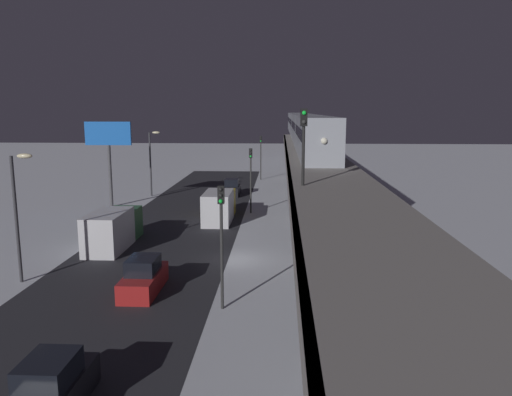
# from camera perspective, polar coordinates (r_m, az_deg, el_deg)

# --- Properties ---
(ground_plane) EXTENTS (240.00, 240.00, 0.00)m
(ground_plane) POSITION_cam_1_polar(r_m,az_deg,el_deg) (34.07, -2.51, -7.12)
(ground_plane) COLOR silver
(avenue_asphalt) EXTENTS (11.00, 99.30, 0.01)m
(avenue_asphalt) POSITION_cam_1_polar(r_m,az_deg,el_deg) (35.11, -12.25, -6.82)
(avenue_asphalt) COLOR #28282D
(avenue_asphalt) RESTS_ON ground_plane
(elevated_railway) EXTENTS (5.00, 99.30, 6.15)m
(elevated_railway) POSITION_cam_1_polar(r_m,az_deg,el_deg) (32.87, 7.78, 1.61)
(elevated_railway) COLOR gray
(elevated_railway) RESTS_ON ground_plane
(subway_train) EXTENTS (2.94, 74.07, 3.40)m
(subway_train) POSITION_cam_1_polar(r_m,az_deg,el_deg) (70.91, 5.29, 8.29)
(subway_train) COLOR #999EA8
(subway_train) RESTS_ON elevated_railway
(rail_signal) EXTENTS (0.36, 0.41, 4.00)m
(rail_signal) POSITION_cam_1_polar(r_m,az_deg,el_deg) (26.01, 5.50, 7.40)
(rail_signal) COLOR black
(rail_signal) RESTS_ON elevated_railway
(sedan_black_2) EXTENTS (1.80, 4.15, 1.97)m
(sedan_black_2) POSITION_cam_1_polar(r_m,az_deg,el_deg) (59.49, -2.79, 1.09)
(sedan_black_2) COLOR black
(sedan_black_2) RESTS_ON ground_plane
(sedan_red) EXTENTS (1.80, 4.49, 1.97)m
(sedan_red) POSITION_cam_1_polar(r_m,az_deg,el_deg) (28.84, -12.80, -8.93)
(sedan_red) COLOR #A51E1E
(sedan_red) RESTS_ON ground_plane
(sedan_black_3) EXTENTS (1.80, 4.37, 1.97)m
(sedan_black_3) POSITION_cam_1_polar(r_m,az_deg,el_deg) (19.07, -22.58, -19.83)
(sedan_black_3) COLOR black
(sedan_black_3) RESTS_ON ground_plane
(box_truck) EXTENTS (2.40, 7.40, 2.80)m
(box_truck) POSITION_cam_1_polar(r_m,az_deg,el_deg) (45.87, -4.23, -0.92)
(box_truck) COLOR gold
(box_truck) RESTS_ON ground_plane
(delivery_van) EXTENTS (2.40, 7.40, 2.80)m
(delivery_van) POSITION_cam_1_polar(r_m,az_deg,el_deg) (38.47, -16.09, -3.43)
(delivery_van) COLOR #2D6038
(delivery_van) RESTS_ON ground_plane
(traffic_light_near) EXTENTS (0.32, 0.44, 6.40)m
(traffic_light_near) POSITION_cam_1_polar(r_m,az_deg,el_deg) (24.86, -4.00, -3.61)
(traffic_light_near) COLOR #2D2D2D
(traffic_light_near) RESTS_ON ground_plane
(traffic_light_mid) EXTENTS (0.32, 0.44, 6.40)m
(traffic_light_mid) POSITION_cam_1_polar(r_m,az_deg,el_deg) (48.53, -0.61, 3.12)
(traffic_light_mid) COLOR #2D2D2D
(traffic_light_mid) RESTS_ON ground_plane
(traffic_light_far) EXTENTS (0.32, 0.44, 6.40)m
(traffic_light_far) POSITION_cam_1_polar(r_m,az_deg,el_deg) (72.49, 0.55, 5.42)
(traffic_light_far) COLOR #2D2D2D
(traffic_light_far) RESTS_ON ground_plane
(commercial_billboard) EXTENTS (4.80, 0.36, 8.90)m
(commercial_billboard) POSITION_cam_1_polar(r_m,az_deg,el_deg) (53.83, -16.60, 6.20)
(commercial_billboard) COLOR #4C4C51
(commercial_billboard) RESTS_ON ground_plane
(street_lamp_near) EXTENTS (1.35, 0.44, 7.65)m
(street_lamp_near) POSITION_cam_1_polar(r_m,az_deg,el_deg) (31.73, -25.61, -0.45)
(street_lamp_near) COLOR #38383D
(street_lamp_near) RESTS_ON ground_plane
(street_lamp_far) EXTENTS (1.35, 0.44, 7.65)m
(street_lamp_far) POSITION_cam_1_polar(r_m,az_deg,el_deg) (59.59, -11.86, 4.79)
(street_lamp_far) COLOR #38383D
(street_lamp_far) RESTS_ON ground_plane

